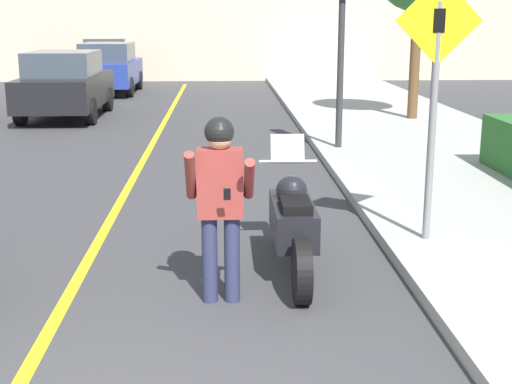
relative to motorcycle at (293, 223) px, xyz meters
The scene contains 9 objects.
road_center_line 3.57m from the motorcycle, 127.11° to the left, with size 0.12×36.00×0.01m.
building_backdrop 23.01m from the motorcycle, 93.84° to the left, with size 28.00×1.20×6.04m.
motorcycle is the anchor object (origin of this frame).
person_biker 1.20m from the motorcycle, 131.91° to the right, with size 0.59×0.46×1.68m.
crossing_sign 2.09m from the motorcycle, 20.25° to the left, with size 0.91×0.08×2.79m.
traffic_light 6.75m from the motorcycle, 76.77° to the left, with size 0.26×0.30×3.46m.
parked_car_black 12.43m from the motorcycle, 112.09° to the left, with size 1.88×4.20×1.68m.
parked_car_blue 18.16m from the motorcycle, 104.40° to the left, with size 1.88×4.20×1.68m.
parked_car_red 23.62m from the motorcycle, 103.03° to the left, with size 1.88×4.20×1.68m.
Camera 1 is at (0.85, -3.66, 2.50)m, focal length 50.00 mm.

